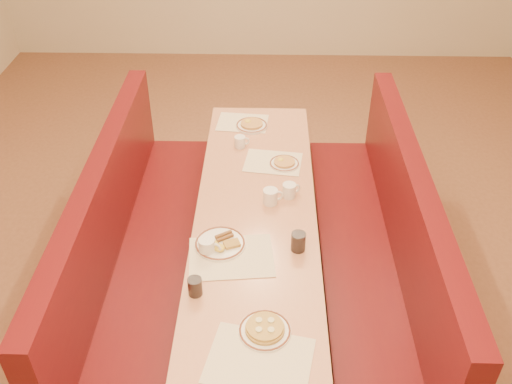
{
  "coord_description": "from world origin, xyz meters",
  "views": [
    {
      "loc": [
        0.06,
        -2.58,
        2.82
      ],
      "look_at": [
        0.0,
        0.06,
        0.85
      ],
      "focal_mm": 40.0,
      "sensor_mm": 36.0,
      "label": 1
    }
  ],
  "objects_px": {
    "coffee_mug_a": "(290,190)",
    "coffee_mug_b": "(208,246)",
    "eggs_plate": "(220,244)",
    "diner_table": "(256,259)",
    "coffee_mug_d": "(240,142)",
    "pancake_plate": "(265,329)",
    "coffee_mug_c": "(271,196)",
    "soda_tumbler_mid": "(298,242)",
    "booth_right": "(374,262)",
    "soda_tumbler_near": "(195,287)",
    "booth_left": "(139,259)"
  },
  "relations": [
    {
      "from": "coffee_mug_b",
      "to": "coffee_mug_c",
      "type": "bearing_deg",
      "value": 66.12
    },
    {
      "from": "soda_tumbler_near",
      "to": "soda_tumbler_mid",
      "type": "distance_m",
      "value": 0.61
    },
    {
      "from": "soda_tumbler_mid",
      "to": "pancake_plate",
      "type": "bearing_deg",
      "value": -106.92
    },
    {
      "from": "coffee_mug_d",
      "to": "soda_tumbler_mid",
      "type": "distance_m",
      "value": 1.08
    },
    {
      "from": "diner_table",
      "to": "coffee_mug_a",
      "type": "distance_m",
      "value": 0.49
    },
    {
      "from": "diner_table",
      "to": "eggs_plate",
      "type": "distance_m",
      "value": 0.53
    },
    {
      "from": "coffee_mug_c",
      "to": "soda_tumbler_mid",
      "type": "bearing_deg",
      "value": -80.79
    },
    {
      "from": "coffee_mug_c",
      "to": "soda_tumbler_near",
      "type": "distance_m",
      "value": 0.82
    },
    {
      "from": "booth_right",
      "to": "pancake_plate",
      "type": "xyz_separation_m",
      "value": [
        -0.67,
        -0.88,
        0.41
      ]
    },
    {
      "from": "coffee_mug_a",
      "to": "coffee_mug_b",
      "type": "xyz_separation_m",
      "value": [
        -0.45,
        -0.51,
        0.0
      ]
    },
    {
      "from": "coffee_mug_b",
      "to": "coffee_mug_c",
      "type": "relative_size",
      "value": 1.0
    },
    {
      "from": "diner_table",
      "to": "coffee_mug_d",
      "type": "height_order",
      "value": "coffee_mug_d"
    },
    {
      "from": "diner_table",
      "to": "coffee_mug_d",
      "type": "bearing_deg",
      "value": 99.75
    },
    {
      "from": "booth_left",
      "to": "coffee_mug_d",
      "type": "height_order",
      "value": "booth_left"
    },
    {
      "from": "coffee_mug_b",
      "to": "soda_tumbler_mid",
      "type": "relative_size",
      "value": 1.14
    },
    {
      "from": "pancake_plate",
      "to": "coffee_mug_a",
      "type": "height_order",
      "value": "coffee_mug_a"
    },
    {
      "from": "pancake_plate",
      "to": "coffee_mug_a",
      "type": "bearing_deg",
      "value": 82.43
    },
    {
      "from": "diner_table",
      "to": "eggs_plate",
      "type": "bearing_deg",
      "value": -122.13
    },
    {
      "from": "booth_left",
      "to": "soda_tumbler_near",
      "type": "height_order",
      "value": "booth_left"
    },
    {
      "from": "pancake_plate",
      "to": "coffee_mug_d",
      "type": "bearing_deg",
      "value": 96.59
    },
    {
      "from": "coffee_mug_d",
      "to": "soda_tumbler_mid",
      "type": "height_order",
      "value": "soda_tumbler_mid"
    },
    {
      "from": "eggs_plate",
      "to": "soda_tumbler_mid",
      "type": "relative_size",
      "value": 2.55
    },
    {
      "from": "coffee_mug_b",
      "to": "soda_tumbler_mid",
      "type": "height_order",
      "value": "soda_tumbler_mid"
    },
    {
      "from": "eggs_plate",
      "to": "coffee_mug_d",
      "type": "distance_m",
      "value": 1.0
    },
    {
      "from": "coffee_mug_b",
      "to": "soda_tumbler_near",
      "type": "relative_size",
      "value": 1.26
    },
    {
      "from": "coffee_mug_a",
      "to": "diner_table",
      "type": "bearing_deg",
      "value": -166.64
    },
    {
      "from": "pancake_plate",
      "to": "soda_tumbler_near",
      "type": "xyz_separation_m",
      "value": [
        -0.34,
        0.23,
        0.03
      ]
    },
    {
      "from": "pancake_plate",
      "to": "eggs_plate",
      "type": "bearing_deg",
      "value": 113.27
    },
    {
      "from": "pancake_plate",
      "to": "eggs_plate",
      "type": "distance_m",
      "value": 0.63
    },
    {
      "from": "coffee_mug_d",
      "to": "coffee_mug_b",
      "type": "bearing_deg",
      "value": -108.84
    },
    {
      "from": "booth_right",
      "to": "soda_tumbler_mid",
      "type": "bearing_deg",
      "value": -147.74
    },
    {
      "from": "booth_left",
      "to": "coffee_mug_a",
      "type": "xyz_separation_m",
      "value": [
        0.93,
        0.16,
        0.43
      ]
    },
    {
      "from": "coffee_mug_b",
      "to": "coffee_mug_d",
      "type": "height_order",
      "value": "coffee_mug_b"
    },
    {
      "from": "coffee_mug_d",
      "to": "soda_tumbler_mid",
      "type": "xyz_separation_m",
      "value": [
        0.35,
        -1.02,
        0.01
      ]
    },
    {
      "from": "booth_right",
      "to": "coffee_mug_b",
      "type": "height_order",
      "value": "booth_right"
    },
    {
      "from": "booth_left",
      "to": "eggs_plate",
      "type": "bearing_deg",
      "value": -28.69
    },
    {
      "from": "coffee_mug_a",
      "to": "soda_tumbler_near",
      "type": "height_order",
      "value": "soda_tumbler_near"
    },
    {
      "from": "coffee_mug_a",
      "to": "soda_tumbler_mid",
      "type": "relative_size",
      "value": 1.02
    },
    {
      "from": "booth_right",
      "to": "soda_tumbler_near",
      "type": "height_order",
      "value": "booth_right"
    },
    {
      "from": "coffee_mug_c",
      "to": "soda_tumbler_near",
      "type": "xyz_separation_m",
      "value": [
        -0.37,
        -0.73,
        0.0
      ]
    },
    {
      "from": "diner_table",
      "to": "coffee_mug_b",
      "type": "distance_m",
      "value": 0.61
    },
    {
      "from": "pancake_plate",
      "to": "coffee_mug_c",
      "type": "relative_size",
      "value": 1.97
    },
    {
      "from": "coffee_mug_c",
      "to": "eggs_plate",
      "type": "bearing_deg",
      "value": -136.13
    },
    {
      "from": "booth_right",
      "to": "coffee_mug_d",
      "type": "relative_size",
      "value": 24.0
    },
    {
      "from": "coffee_mug_c",
      "to": "soda_tumbler_near",
      "type": "bearing_deg",
      "value": -127.24
    },
    {
      "from": "eggs_plate",
      "to": "coffee_mug_a",
      "type": "distance_m",
      "value": 0.6
    },
    {
      "from": "diner_table",
      "to": "soda_tumbler_near",
      "type": "relative_size",
      "value": 25.6
    },
    {
      "from": "booth_left",
      "to": "coffee_mug_b",
      "type": "distance_m",
      "value": 0.74
    },
    {
      "from": "booth_right",
      "to": "pancake_plate",
      "type": "relative_size",
      "value": 10.35
    },
    {
      "from": "diner_table",
      "to": "booth_left",
      "type": "relative_size",
      "value": 1.0
    }
  ]
}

